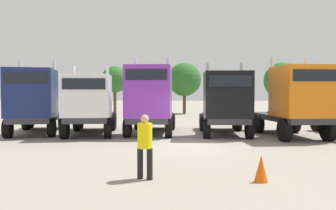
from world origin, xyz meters
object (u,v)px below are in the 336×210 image
(semi_truck_black, at_px, (226,103))
(visitor_in_hivis, at_px, (145,142))
(semi_truck_navy, at_px, (34,101))
(semi_truck_white, at_px, (89,104))
(traffic_cone_near, at_px, (261,168))
(semi_truck_purple, at_px, (150,100))
(semi_truck_orange, at_px, (296,101))

(semi_truck_black, distance_m, visitor_in_hivis, 9.90)
(semi_truck_navy, xyz_separation_m, semi_truck_black, (10.69, 0.61, -0.12))
(semi_truck_black, bearing_deg, semi_truck_white, -87.39)
(semi_truck_navy, distance_m, semi_truck_black, 10.71)
(semi_truck_white, bearing_deg, traffic_cone_near, 29.72)
(semi_truck_purple, distance_m, traffic_cone_near, 10.49)
(semi_truck_navy, relative_size, traffic_cone_near, 9.34)
(semi_truck_navy, relative_size, semi_truck_purple, 1.06)
(semi_truck_white, height_order, traffic_cone_near, semi_truck_white)
(semi_truck_white, relative_size, visitor_in_hivis, 3.66)
(semi_truck_purple, height_order, semi_truck_black, semi_truck_purple)
(semi_truck_navy, bearing_deg, visitor_in_hivis, 25.29)
(semi_truck_purple, bearing_deg, semi_truck_black, 87.68)
(visitor_in_hivis, bearing_deg, semi_truck_black, -3.06)
(semi_truck_orange, bearing_deg, semi_truck_white, -99.54)
(semi_truck_orange, height_order, visitor_in_hivis, semi_truck_orange)
(semi_truck_navy, relative_size, visitor_in_hivis, 3.80)
(semi_truck_navy, xyz_separation_m, semi_truck_white, (3.20, -0.06, -0.16))
(semi_truck_navy, relative_size, semi_truck_black, 1.09)
(semi_truck_black, bearing_deg, semi_truck_orange, 78.08)
(semi_truck_orange, bearing_deg, visitor_in_hivis, -45.97)
(semi_truck_white, bearing_deg, semi_truck_purple, 89.49)
(semi_truck_orange, relative_size, traffic_cone_near, 8.85)
(semi_truck_navy, xyz_separation_m, visitor_in_hivis, (7.82, -8.83, -0.90))
(semi_truck_orange, height_order, traffic_cone_near, semi_truck_orange)
(semi_truck_navy, bearing_deg, semi_truck_white, 72.68)
(visitor_in_hivis, xyz_separation_m, traffic_cone_near, (3.08, 0.04, -0.66))
(semi_truck_navy, distance_m, visitor_in_hivis, 11.83)
(semi_truck_purple, xyz_separation_m, semi_truck_black, (4.19, 0.02, -0.18))
(semi_truck_navy, bearing_deg, traffic_cone_near, 34.87)
(semi_truck_orange, relative_size, visitor_in_hivis, 3.60)
(visitor_in_hivis, distance_m, traffic_cone_near, 3.15)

